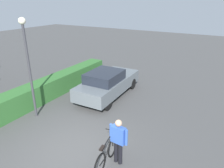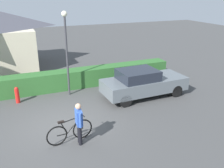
% 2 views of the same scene
% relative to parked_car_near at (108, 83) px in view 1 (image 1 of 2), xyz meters
% --- Properties ---
extents(ground_plane, '(60.00, 60.00, 0.00)m').
position_rel_parked_car_near_xyz_m(ground_plane, '(-4.45, -1.35, -0.74)').
color(ground_plane, '#434343').
extents(hedge_row, '(14.63, 0.90, 1.01)m').
position_rel_parked_car_near_xyz_m(hedge_row, '(-4.45, 2.62, -0.24)').
color(hedge_row, '#2E642C').
rests_on(hedge_row, ground).
extents(parked_car_near, '(4.34, 1.84, 1.45)m').
position_rel_parked_car_near_xyz_m(parked_car_near, '(0.00, 0.00, 0.00)').
color(parked_car_near, slate).
rests_on(parked_car_near, ground).
extents(bicycle, '(1.71, 0.50, 0.99)m').
position_rel_parked_car_near_xyz_m(bicycle, '(-4.41, -2.65, -0.33)').
color(bicycle, black).
rests_on(bicycle, ground).
extents(person_rider, '(0.23, 0.64, 1.56)m').
position_rel_parked_car_near_xyz_m(person_rider, '(-4.13, -2.90, 0.16)').
color(person_rider, black).
rests_on(person_rider, ground).
extents(street_lamp, '(0.28, 0.28, 4.24)m').
position_rel_parked_car_near_xyz_m(street_lamp, '(-3.42, 1.67, 1.99)').
color(street_lamp, '#38383D').
rests_on(street_lamp, ground).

